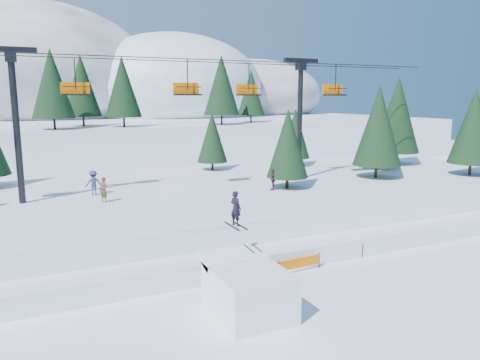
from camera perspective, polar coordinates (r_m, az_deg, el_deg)
name	(u,v)px	position (r m, az deg, el deg)	size (l,w,h in m)	color
ground	(265,325)	(20.89, 3.11, -17.25)	(160.00, 160.00, 0.00)	white
mid_shelf	(153,208)	(36.39, -10.51, -3.32)	(70.00, 22.00, 2.50)	white
berm	(199,256)	(27.40, -4.97, -9.21)	(70.00, 6.00, 1.10)	white
mountain_ridge	(40,97)	(89.73, -23.24, 9.33)	(119.00, 60.14, 26.46)	white
jump_kicker	(248,289)	(21.42, 0.95, -13.09)	(3.08, 4.32, 5.33)	white
chairlift	(163,101)	(35.73, -9.35, 9.54)	(46.00, 3.21, 10.28)	black
conifer_stand	(174,132)	(36.52, -8.02, 5.87)	(61.23, 16.57, 9.19)	black
distant_skiers	(128,184)	(35.05, -13.47, -0.42)	(31.94, 8.55, 1.81)	#1F3C24
banner_near	(299,263)	(26.45, 7.24, -9.99)	(2.85, 0.28, 0.90)	black
banner_far	(375,244)	(30.63, 16.10, -7.50)	(2.72, 0.94, 0.90)	black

